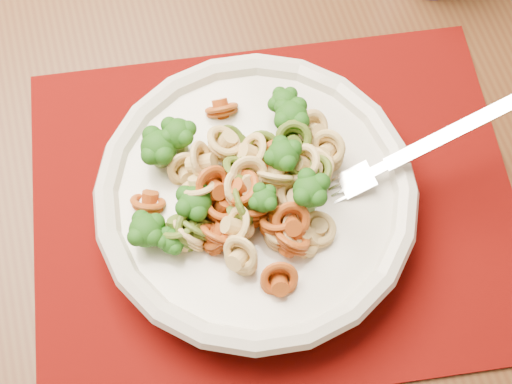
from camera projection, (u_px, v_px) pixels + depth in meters
dining_table at (233, 148)px, 0.71m from camera, size 1.73×1.41×0.73m
placemat at (275, 207)px, 0.59m from camera, size 0.49×0.46×0.00m
pasta_bowl at (256, 197)px, 0.56m from camera, size 0.25×0.25×0.05m
pasta_broccoli_heap at (256, 189)px, 0.54m from camera, size 0.22×0.22×0.06m
fork at (357, 180)px, 0.55m from camera, size 0.18×0.07×0.08m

